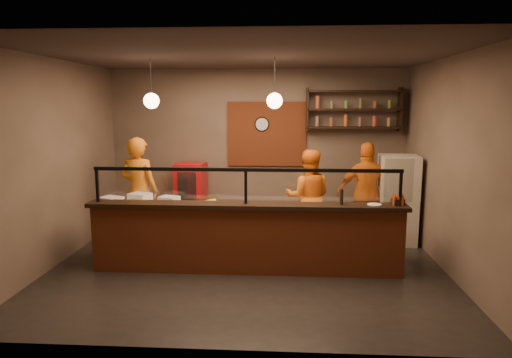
# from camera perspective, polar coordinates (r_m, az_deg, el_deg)

# --- Properties ---
(floor) EXTENTS (6.00, 6.00, 0.00)m
(floor) POSITION_cam_1_polar(r_m,az_deg,el_deg) (7.28, -1.04, -10.74)
(floor) COLOR black
(floor) RESTS_ON ground
(ceiling) EXTENTS (6.00, 6.00, 0.00)m
(ceiling) POSITION_cam_1_polar(r_m,az_deg,el_deg) (6.88, -1.13, 15.18)
(ceiling) COLOR #3A302C
(ceiling) RESTS_ON wall_back
(wall_back) EXTENTS (6.00, 0.00, 6.00)m
(wall_back) POSITION_cam_1_polar(r_m,az_deg,el_deg) (9.38, 0.15, 3.82)
(wall_back) COLOR #6E5C50
(wall_back) RESTS_ON floor
(wall_left) EXTENTS (0.00, 5.00, 5.00)m
(wall_left) POSITION_cam_1_polar(r_m,az_deg,el_deg) (7.74, -23.83, 1.86)
(wall_left) COLOR #6E5C50
(wall_left) RESTS_ON floor
(wall_right) EXTENTS (0.00, 5.00, 5.00)m
(wall_right) POSITION_cam_1_polar(r_m,az_deg,el_deg) (7.30, 23.11, 1.51)
(wall_right) COLOR #6E5C50
(wall_right) RESTS_ON floor
(wall_front) EXTENTS (6.00, 0.00, 6.00)m
(wall_front) POSITION_cam_1_polar(r_m,az_deg,el_deg) (4.44, -3.68, -2.34)
(wall_front) COLOR #6E5C50
(wall_front) RESTS_ON floor
(brick_patch) EXTENTS (1.60, 0.04, 1.30)m
(brick_patch) POSITION_cam_1_polar(r_m,az_deg,el_deg) (9.31, 1.37, 5.64)
(brick_patch) COLOR #9A4321
(brick_patch) RESTS_ON wall_back
(service_counter) EXTENTS (4.60, 0.25, 1.00)m
(service_counter) POSITION_cam_1_polar(r_m,az_deg,el_deg) (6.84, -1.26, -7.67)
(service_counter) COLOR #9A4321
(service_counter) RESTS_ON floor
(counter_ledge) EXTENTS (4.70, 0.37, 0.06)m
(counter_ledge) POSITION_cam_1_polar(r_m,az_deg,el_deg) (6.70, -1.27, -3.33)
(counter_ledge) COLOR black
(counter_ledge) RESTS_ON service_counter
(worktop_cabinet) EXTENTS (4.60, 0.75, 0.85)m
(worktop_cabinet) POSITION_cam_1_polar(r_m,az_deg,el_deg) (7.34, -0.93, -7.09)
(worktop_cabinet) COLOR gray
(worktop_cabinet) RESTS_ON floor
(worktop) EXTENTS (4.60, 0.75, 0.05)m
(worktop) POSITION_cam_1_polar(r_m,az_deg,el_deg) (7.22, -0.94, -3.66)
(worktop) COLOR white
(worktop) RESTS_ON worktop_cabinet
(sneeze_guard) EXTENTS (4.50, 0.05, 0.52)m
(sneeze_guard) POSITION_cam_1_polar(r_m,az_deg,el_deg) (6.64, -1.29, -0.46)
(sneeze_guard) COLOR white
(sneeze_guard) RESTS_ON counter_ledge
(wall_shelving) EXTENTS (1.84, 0.28, 0.85)m
(wall_shelving) POSITION_cam_1_polar(r_m,az_deg,el_deg) (9.24, 12.07, 8.51)
(wall_shelving) COLOR black
(wall_shelving) RESTS_ON wall_back
(wall_clock) EXTENTS (0.30, 0.04, 0.30)m
(wall_clock) POSITION_cam_1_polar(r_m,az_deg,el_deg) (9.30, 0.75, 6.87)
(wall_clock) COLOR black
(wall_clock) RESTS_ON wall_back
(pendant_left) EXTENTS (0.24, 0.24, 0.77)m
(pendant_left) POSITION_cam_1_polar(r_m,az_deg,el_deg) (7.31, -12.94, 9.52)
(pendant_left) COLOR black
(pendant_left) RESTS_ON ceiling
(pendant_right) EXTENTS (0.24, 0.24, 0.77)m
(pendant_right) POSITION_cam_1_polar(r_m,az_deg,el_deg) (7.02, 2.33, 9.76)
(pendant_right) COLOR black
(pendant_right) RESTS_ON ceiling
(cook_left) EXTENTS (0.79, 0.60, 1.93)m
(cook_left) POSITION_cam_1_polar(r_m,az_deg,el_deg) (8.47, -14.39, -1.40)
(cook_left) COLOR orange
(cook_left) RESTS_ON floor
(cook_mid) EXTENTS (0.87, 0.70, 1.71)m
(cook_mid) POSITION_cam_1_polar(r_m,az_deg,el_deg) (8.21, 6.55, -2.28)
(cook_mid) COLOR orange
(cook_mid) RESTS_ON floor
(cook_right) EXTENTS (1.10, 0.52, 1.84)m
(cook_right) POSITION_cam_1_polar(r_m,az_deg,el_deg) (8.43, 13.72, -1.76)
(cook_right) COLOR orange
(cook_right) RESTS_ON floor
(fridge) EXTENTS (0.71, 0.67, 1.60)m
(fridge) POSITION_cam_1_polar(r_m,az_deg,el_deg) (8.61, 17.24, -2.47)
(fridge) COLOR beige
(fridge) RESTS_ON floor
(red_cooler) EXTENTS (0.61, 0.57, 1.33)m
(red_cooler) POSITION_cam_1_polar(r_m,az_deg,el_deg) (9.34, -8.13, -2.08)
(red_cooler) COLOR red
(red_cooler) RESTS_ON floor
(pizza_dough) EXTENTS (0.59, 0.59, 0.01)m
(pizza_dough) POSITION_cam_1_polar(r_m,az_deg,el_deg) (7.18, 8.00, -3.57)
(pizza_dough) COLOR beige
(pizza_dough) RESTS_ON worktop
(prep_tub_a) EXTENTS (0.35, 0.32, 0.15)m
(prep_tub_a) POSITION_cam_1_polar(r_m,az_deg,el_deg) (7.42, -10.83, -2.71)
(prep_tub_a) COLOR silver
(prep_tub_a) RESTS_ON worktop
(prep_tub_b) EXTENTS (0.40, 0.37, 0.16)m
(prep_tub_b) POSITION_cam_1_polar(r_m,az_deg,el_deg) (7.70, -14.29, -2.33)
(prep_tub_b) COLOR silver
(prep_tub_b) RESTS_ON worktop
(prep_tub_c) EXTENTS (0.40, 0.37, 0.16)m
(prep_tub_c) POSITION_cam_1_polar(r_m,az_deg,el_deg) (7.51, -17.64, -2.77)
(prep_tub_c) COLOR white
(prep_tub_c) RESTS_ON worktop
(rolling_pin) EXTENTS (0.33, 0.28, 0.06)m
(rolling_pin) POSITION_cam_1_polar(r_m,az_deg,el_deg) (7.44, -6.36, -2.89)
(rolling_pin) COLOR yellow
(rolling_pin) RESTS_ON worktop
(condiment_caddy) EXTENTS (0.19, 0.17, 0.09)m
(condiment_caddy) POSITION_cam_1_polar(r_m,az_deg,el_deg) (6.90, 17.30, -2.75)
(condiment_caddy) COLOR black
(condiment_caddy) RESTS_ON counter_ledge
(pepper_mill) EXTENTS (0.06, 0.06, 0.23)m
(pepper_mill) POSITION_cam_1_polar(r_m,az_deg,el_deg) (6.73, 10.64, -2.19)
(pepper_mill) COLOR black
(pepper_mill) RESTS_ON counter_ledge
(small_plate) EXTENTS (0.25, 0.25, 0.01)m
(small_plate) POSITION_cam_1_polar(r_m,az_deg,el_deg) (6.81, 14.59, -3.12)
(small_plate) COLOR silver
(small_plate) RESTS_ON counter_ledge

